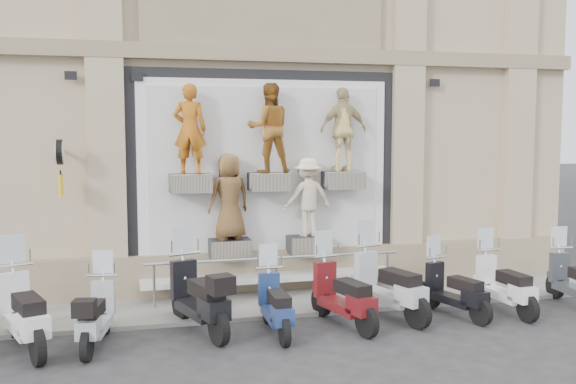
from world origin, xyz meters
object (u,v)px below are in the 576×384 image
object	(u,v)px
scooter_d	(198,282)
scooter_e	(276,292)
scooter_c	(96,302)
scooter_i	(504,273)
scooter_b	(23,296)
guard_rail	(276,280)
scooter_h	(455,279)
scooter_f	(343,281)
scooter_g	(388,271)
clock_sign_bracket	(60,160)

from	to	relation	value
scooter_d	scooter_e	xyz separation A→B (m)	(1.21, -0.41, -0.15)
scooter_c	scooter_i	xyz separation A→B (m)	(7.18, 0.10, 0.04)
scooter_b	scooter_d	xyz separation A→B (m)	(2.66, 0.23, 0.01)
scooter_e	scooter_i	xyz separation A→B (m)	(4.36, 0.19, 0.04)
guard_rail	scooter_h	xyz separation A→B (m)	(2.91, -1.61, 0.23)
scooter_e	scooter_h	xyz separation A→B (m)	(3.34, 0.17, -0.01)
scooter_d	scooter_f	world-z (taller)	scooter_d
scooter_c	scooter_i	size ratio (longest dim) A/B	0.95
scooter_i	scooter_h	bearing A→B (deg)	177.05
scooter_h	guard_rail	bearing A→B (deg)	135.32
scooter_g	guard_rail	bearing A→B (deg)	123.21
scooter_f	scooter_i	xyz separation A→B (m)	(3.15, 0.06, -0.04)
scooter_h	scooter_b	bearing A→B (deg)	164.20
scooter_i	scooter_c	bearing A→B (deg)	176.95
scooter_i	scooter_f	bearing A→B (deg)	177.19
guard_rail	scooter_f	bearing A→B (deg)	-64.81
scooter_i	scooter_b	bearing A→B (deg)	176.21
clock_sign_bracket	scooter_e	world-z (taller)	clock_sign_bracket
scooter_b	scooter_g	distance (m)	6.03
guard_rail	scooter_d	bearing A→B (deg)	-140.19
scooter_b	scooter_e	xyz separation A→B (m)	(3.87, -0.18, -0.14)
clock_sign_bracket	scooter_e	distance (m)	4.63
scooter_i	guard_rail	bearing A→B (deg)	154.04
scooter_e	scooter_f	world-z (taller)	scooter_f
scooter_g	scooter_i	distance (m)	2.22
scooter_c	scooter_g	distance (m)	4.99
guard_rail	scooter_d	distance (m)	2.18
clock_sign_bracket	scooter_h	size ratio (longest dim) A/B	0.60
scooter_b	scooter_i	xyz separation A→B (m)	(8.23, 0.01, -0.10)
scooter_c	scooter_e	size ratio (longest dim) A/B	1.01
scooter_c	scooter_g	xyz separation A→B (m)	(4.97, 0.30, 0.14)
scooter_i	scooter_e	bearing A→B (deg)	178.58
clock_sign_bracket	scooter_g	distance (m)	6.23
scooter_d	scooter_h	size ratio (longest dim) A/B	1.23
scooter_b	scooter_c	size ratio (longest dim) A/B	1.20
guard_rail	clock_sign_bracket	world-z (taller)	clock_sign_bracket
clock_sign_bracket	scooter_e	xyz separation A→B (m)	(3.47, -2.25, -2.10)
scooter_g	scooter_i	bearing A→B (deg)	-23.08
scooter_d	scooter_f	distance (m)	2.44
scooter_e	scooter_g	bearing A→B (deg)	10.89
scooter_f	scooter_c	bearing A→B (deg)	166.44
scooter_f	scooter_g	bearing A→B (deg)	1.35
scooter_d	scooter_g	bearing A→B (deg)	-17.40
clock_sign_bracket	scooter_f	bearing A→B (deg)	-24.37
scooter_b	scooter_i	distance (m)	8.23
scooter_b	scooter_c	bearing A→B (deg)	-25.31
guard_rail	scooter_c	world-z (taller)	scooter_c
scooter_i	scooter_g	bearing A→B (deg)	170.86
scooter_h	scooter_c	bearing A→B (deg)	165.04
scooter_h	scooter_g	bearing A→B (deg)	153.82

